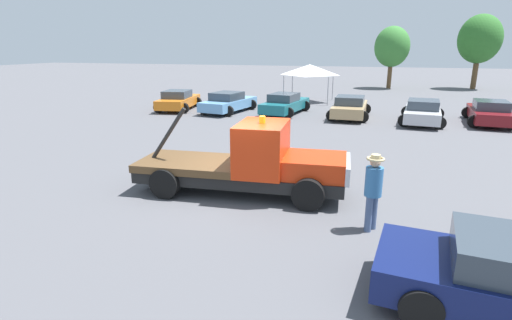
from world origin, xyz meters
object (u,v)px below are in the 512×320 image
at_px(person_near_truck, 373,186).
at_px(parked_car_maroon, 489,112).
at_px(tree_left, 480,39).
at_px(tree_center, 392,47).
at_px(parked_car_tan, 350,107).
at_px(parked_car_silver, 422,112).
at_px(parked_car_teal, 285,104).
at_px(parked_car_orange, 178,100).
at_px(tow_truck, 252,164).
at_px(canopy_tent_white, 310,70).
at_px(parked_car_skyblue, 228,102).

xyz_separation_m(person_near_truck, parked_car_maroon, (6.14, 15.97, -0.45)).
relative_size(tree_left, tree_center, 1.18).
distance_m(parked_car_tan, parked_car_silver, 4.14).
height_order(parked_car_silver, parked_car_maroon, same).
xyz_separation_m(tree_left, tree_center, (-8.31, -1.78, -0.74)).
distance_m(person_near_truck, parked_car_teal, 17.11).
distance_m(parked_car_orange, parked_car_silver, 15.69).
bearing_deg(tree_left, parked_car_tan, -117.52).
distance_m(tow_truck, parked_car_teal, 14.73).
xyz_separation_m(parked_car_tan, tree_left, (11.03, 21.17, 4.27)).
height_order(tow_truck, tree_center, tree_center).
height_order(parked_car_orange, canopy_tent_white, canopy_tent_white).
height_order(parked_car_skyblue, parked_car_silver, same).
relative_size(person_near_truck, parked_car_skyblue, 0.38).
xyz_separation_m(person_near_truck, parked_car_orange, (-13.13, 15.78, -0.45)).
height_order(tow_truck, parked_car_tan, tow_truck).
relative_size(tow_truck, parked_car_tan, 1.36).
bearing_deg(parked_car_silver, parked_car_orange, 93.85).
distance_m(tow_truck, parked_car_maroon, 17.29).
distance_m(parked_car_orange, tree_left, 31.30).
bearing_deg(parked_car_maroon, parked_car_orange, 95.67).
bearing_deg(parked_car_silver, parked_car_skyblue, 93.35).
bearing_deg(parked_car_tan, parked_car_silver, -97.31).
bearing_deg(parked_car_maroon, person_near_truck, 164.09).
bearing_deg(tree_left, parked_car_orange, -136.83).
distance_m(person_near_truck, canopy_tent_white, 22.99).
distance_m(person_near_truck, parked_car_orange, 20.54).
bearing_deg(tow_truck, parked_car_maroon, 52.51).
height_order(tow_truck, tree_left, tree_left).
bearing_deg(tree_left, parked_car_maroon, -99.05).
bearing_deg(tree_left, parked_car_skyblue, -131.69).
distance_m(parked_car_orange, tree_center, 24.39).
distance_m(parked_car_silver, tree_center, 20.36).
bearing_deg(canopy_tent_white, tow_truck, -85.32).
xyz_separation_m(parked_car_skyblue, parked_car_maroon, (15.57, 0.21, 0.00)).
bearing_deg(tree_left, tree_center, -167.92).
xyz_separation_m(tow_truck, parked_car_skyblue, (-6.01, 14.19, -0.27)).
distance_m(parked_car_teal, tree_left, 26.15).
bearing_deg(person_near_truck, parked_car_maroon, -80.85).
distance_m(tow_truck, tree_left, 37.92).
distance_m(parked_car_silver, parked_car_maroon, 3.66).
xyz_separation_m(person_near_truck, tree_left, (9.49, 37.00, 3.81)).
distance_m(parked_car_tan, tree_center, 19.90).
xyz_separation_m(parked_car_silver, canopy_tent_white, (-7.68, 7.15, 1.83)).
relative_size(parked_car_orange, parked_car_teal, 0.96).
height_order(parked_car_orange, parked_car_silver, same).
xyz_separation_m(parked_car_skyblue, parked_car_tan, (7.89, 0.07, -0.00)).
relative_size(tow_truck, parked_car_skyblue, 1.27).
bearing_deg(parked_car_silver, parked_car_maroon, -72.25).
height_order(tree_left, tree_center, tree_left).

